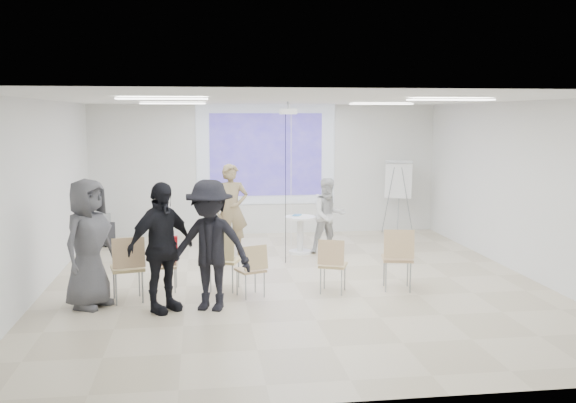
{
  "coord_description": "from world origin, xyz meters",
  "views": [
    {
      "loc": [
        -1.52,
        -10.25,
        2.75
      ],
      "look_at": [
        0.0,
        0.8,
        1.25
      ],
      "focal_mm": 40.0,
      "sensor_mm": 36.0,
      "label": 1
    }
  ],
  "objects": [
    {
      "name": "controller_right",
      "position": [
        0.84,
        2.48,
        1.13
      ],
      "size": [
        0.06,
        0.13,
        0.04
      ],
      "primitive_type": "cube",
      "rotation": [
        0.0,
        0.0,
        0.16
      ],
      "color": "white",
      "rests_on": "player_right"
    },
    {
      "name": "fluor_panel_nw",
      "position": [
        -2.0,
        2.0,
        2.97
      ],
      "size": [
        1.2,
        0.3,
        0.02
      ],
      "primitive_type": "cube",
      "color": "white",
      "rests_on": "ceiling"
    },
    {
      "name": "controller_left",
      "position": [
        -0.74,
        2.55,
        1.35
      ],
      "size": [
        0.05,
        0.12,
        0.04
      ],
      "primitive_type": "cube",
      "rotation": [
        0.0,
        0.0,
        0.08
      ],
      "color": "white",
      "rests_on": "player_left"
    },
    {
      "name": "player_left",
      "position": [
        -0.92,
        2.3,
        1.03
      ],
      "size": [
        0.79,
        0.56,
        2.05
      ],
      "primitive_type": "imported",
      "rotation": [
        0.0,
        0.0,
        0.08
      ],
      "color": "#927D59",
      "rests_on": "floor"
    },
    {
      "name": "fluor_panel_sw",
      "position": [
        -2.0,
        -1.5,
        2.97
      ],
      "size": [
        1.2,
        0.3,
        0.02
      ],
      "primitive_type": "cube",
      "color": "white",
      "rests_on": "ceiling"
    },
    {
      "name": "audience_mid",
      "position": [
        -1.4,
        -1.31,
        1.06
      ],
      "size": [
        1.54,
        1.18,
        2.11
      ],
      "primitive_type": "imported",
      "rotation": [
        0.0,
        0.0,
        -0.36
      ],
      "color": "black",
      "rests_on": "floor"
    },
    {
      "name": "wall_right",
      "position": [
        4.05,
        0.0,
        1.5
      ],
      "size": [
        0.1,
        9.0,
        3.0
      ],
      "primitive_type": "cube",
      "color": "silver",
      "rests_on": "floor"
    },
    {
      "name": "chair_right_inner",
      "position": [
        0.48,
        -0.73,
        0.51
      ],
      "size": [
        0.53,
        0.55,
        0.87
      ],
      "rotation": [
        0.0,
        0.0,
        -0.37
      ],
      "color": "tan",
      "rests_on": "floor"
    },
    {
      "name": "wall_left",
      "position": [
        -4.05,
        0.0,
        1.5
      ],
      "size": [
        0.1,
        9.0,
        3.0
      ],
      "primitive_type": "cube",
      "color": "silver",
      "rests_on": "floor"
    },
    {
      "name": "chair_left_mid",
      "position": [
        -2.09,
        -0.28,
        0.47
      ],
      "size": [
        0.39,
        0.41,
        0.8
      ],
      "rotation": [
        0.0,
        0.0,
        -0.03
      ],
      "color": "tan",
      "rests_on": "floor"
    },
    {
      "name": "av_cart",
      "position": [
        -3.63,
        3.58,
        0.32
      ],
      "size": [
        0.56,
        0.51,
        0.68
      ],
      "rotation": [
        0.0,
        0.0,
        -0.39
      ],
      "color": "black",
      "rests_on": "floor"
    },
    {
      "name": "audience_left",
      "position": [
        -2.08,
        -1.29,
        1.06
      ],
      "size": [
        1.41,
        1.35,
        2.11
      ],
      "primitive_type": "imported",
      "rotation": [
        0.0,
        0.0,
        0.7
      ],
      "color": "black",
      "rests_on": "floor"
    },
    {
      "name": "chair_right_far",
      "position": [
        1.53,
        -0.72,
        0.59
      ],
      "size": [
        0.56,
        0.59,
        1.0
      ],
      "rotation": [
        0.0,
        0.0,
        -0.21
      ],
      "color": "tan",
      "rests_on": "floor"
    },
    {
      "name": "projection_image",
      "position": [
        0.0,
        4.47,
        1.85
      ],
      "size": [
        2.6,
        0.01,
        1.9
      ],
      "primitive_type": "cube",
      "color": "#3F31A9",
      "rests_on": "wall_back"
    },
    {
      "name": "chair_center",
      "position": [
        -0.76,
        -0.78,
        0.49
      ],
      "size": [
        0.51,
        0.52,
        0.82
      ],
      "rotation": [
        0.0,
        0.0,
        0.37
      ],
      "color": "tan",
      "rests_on": "floor"
    },
    {
      "name": "projection_halo",
      "position": [
        0.0,
        4.49,
        1.85
      ],
      "size": [
        3.2,
        0.01,
        2.3
      ],
      "primitive_type": "cube",
      "color": "silver",
      "rests_on": "wall_back"
    },
    {
      "name": "floor",
      "position": [
        0.0,
        0.0,
        -0.05
      ],
      "size": [
        8.0,
        9.0,
        0.1
      ],
      "primitive_type": "cube",
      "color": "beige",
      "rests_on": "ground"
    },
    {
      "name": "ceiling",
      "position": [
        0.0,
        0.0,
        3.05
      ],
      "size": [
        8.0,
        9.0,
        0.1
      ],
      "primitive_type": "cube",
      "color": "white",
      "rests_on": "wall_back"
    },
    {
      "name": "pedestal_table",
      "position": [
        0.45,
        2.24,
        0.43
      ],
      "size": [
        0.82,
        0.82,
        0.77
      ],
      "rotation": [
        0.0,
        0.0,
        -0.42
      ],
      "color": "white",
      "rests_on": "floor"
    },
    {
      "name": "fluor_panel_se",
      "position": [
        2.0,
        -1.5,
        2.97
      ],
      "size": [
        1.2,
        0.3,
        0.02
      ],
      "primitive_type": "cube",
      "color": "white",
      "rests_on": "ceiling"
    },
    {
      "name": "red_jacket",
      "position": [
        -2.09,
        -0.43,
        0.72
      ],
      "size": [
        0.41,
        0.1,
        0.38
      ],
      "primitive_type": "cube",
      "rotation": [
        0.0,
        0.0,
        -0.03
      ],
      "color": "red",
      "rests_on": "chair_left_mid"
    },
    {
      "name": "fluor_panel_ne",
      "position": [
        2.0,
        2.0,
        2.97
      ],
      "size": [
        1.2,
        0.3,
        0.02
      ],
      "primitive_type": "cube",
      "color": "white",
      "rests_on": "ceiling"
    },
    {
      "name": "chair_far_left",
      "position": [
        -2.6,
        -0.79,
        0.59
      ],
      "size": [
        0.56,
        0.59,
        1.0
      ],
      "rotation": [
        0.0,
        0.0,
        0.21
      ],
      "color": "tan",
      "rests_on": "floor"
    },
    {
      "name": "laptop",
      "position": [
        -1.16,
        -0.27,
        0.51
      ],
      "size": [
        0.41,
        0.35,
        0.03
      ],
      "primitive_type": "imported",
      "rotation": [
        0.0,
        0.0,
        2.81
      ],
      "color": "black",
      "rests_on": "chair_left_inner"
    },
    {
      "name": "audience_outer",
      "position": [
        -3.12,
        -0.94,
        1.05
      ],
      "size": [
        1.11,
        1.22,
        2.09
      ],
      "primitive_type": "imported",
      "rotation": [
        0.0,
        0.0,
        1.01
      ],
      "color": "#525256",
      "rests_on": "floor"
    },
    {
      "name": "player_right",
      "position": [
        1.02,
        2.23,
        0.84
      ],
      "size": [
        0.9,
        0.77,
        1.68
      ],
      "primitive_type": "imported",
      "rotation": [
        0.0,
        0.0,
        0.16
      ],
      "color": "silver",
      "rests_on": "floor"
    },
    {
      "name": "chair_left_inner",
      "position": [
        -1.19,
        -0.37,
        0.56
      ],
      "size": [
        0.57,
        0.59,
        0.95
      ],
      "rotation": [
        0.0,
        0.0,
        -0.33
      ],
      "color": "tan",
      "rests_on": "floor"
    },
    {
      "name": "flipchart_easel",
      "position": [
        3.04,
        4.07,
        1.25
      ],
      "size": [
        0.68,
        0.55,
        1.7
      ],
      "rotation": [
        0.0,
        0.0,
        -0.41
      ],
      "color": "gray",
      "rests_on": "floor"
    },
    {
      "name": "wall_back",
      "position": [
        0.0,
        4.55,
        1.5
      ],
      "size": [
        8.0,
        0.1,
        3.0
      ],
      "primitive_type": "cube",
      "color": "silver",
      "rests_on": "floor"
    },
    {
      "name": "ceiling_projector",
      "position": [
        0.1,
        1.49,
        2.69
      ],
      "size": [
        0.3,
        0.25,
        3.0
      ],
      "color": "white",
      "rests_on": "ceiling"
    }
  ]
}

